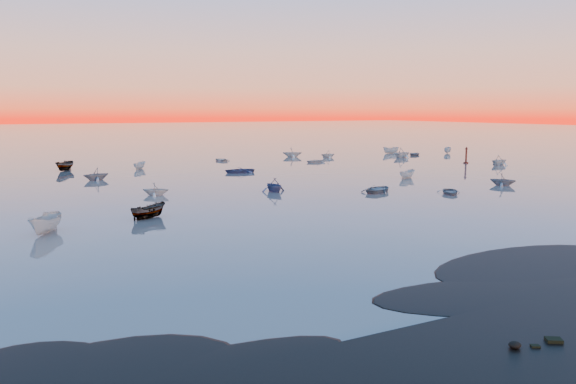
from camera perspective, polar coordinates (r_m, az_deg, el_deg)
ground at (r=125.87m, az=-13.98°, el=3.68°), size 600.00×600.00×0.00m
mud_lobes at (r=37.96m, az=26.78°, el=-7.41°), size 140.00×6.00×0.07m
moored_fleet at (r=81.26m, az=-5.88°, el=1.43°), size 124.00×58.00×1.20m
boat_near_center at (r=82.44m, az=11.99°, el=1.39°), size 2.57×3.75×1.20m
boat_near_right at (r=67.45m, az=-1.41°, el=0.06°), size 3.73×1.84×1.27m
channel_marker at (r=108.01m, az=17.65°, el=3.46°), size 0.89×0.89×3.17m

